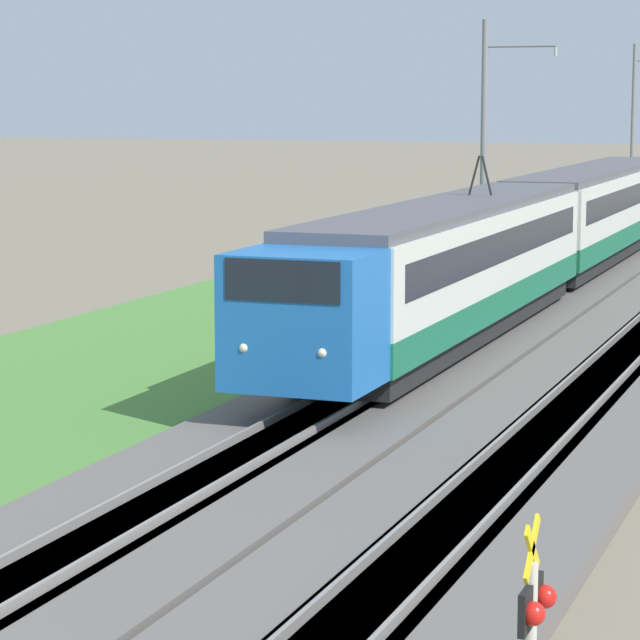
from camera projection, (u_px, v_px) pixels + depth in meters
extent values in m
cube|color=#605B56|center=(608.00, 256.00, 60.92)|extent=(240.00, 4.40, 0.30)
cube|color=#4C4238|center=(608.00, 256.00, 60.92)|extent=(240.00, 1.57, 0.30)
cube|color=gray|center=(595.00, 250.00, 61.07)|extent=(240.00, 0.07, 0.15)
cube|color=gray|center=(621.00, 251.00, 60.70)|extent=(240.00, 0.07, 0.15)
cube|color=#4C8438|center=(439.00, 252.00, 63.36)|extent=(240.00, 9.72, 0.12)
cube|color=blue|center=(304.00, 319.00, 29.01)|extent=(2.29, 2.74, 2.61)
cube|color=black|center=(298.00, 276.00, 28.56)|extent=(1.65, 2.28, 0.78)
sphere|color=#F2EAC6|center=(244.00, 348.00, 28.33)|extent=(0.20, 0.20, 0.20)
sphere|color=#F2EAC6|center=(323.00, 353.00, 27.78)|extent=(0.20, 0.20, 0.20)
cube|color=#196B47|center=(451.00, 299.00, 38.92)|extent=(18.79, 2.85, 0.73)
cube|color=silver|center=(452.00, 249.00, 38.73)|extent=(18.79, 2.85, 1.88)
cube|color=black|center=(452.00, 243.00, 38.70)|extent=(17.29, 2.87, 0.79)
cube|color=#515156|center=(452.00, 207.00, 38.57)|extent=(18.79, 2.63, 0.25)
cube|color=black|center=(451.00, 324.00, 39.01)|extent=(17.85, 2.43, 0.55)
cylinder|color=black|center=(331.00, 365.00, 32.13)|extent=(0.86, 0.12, 0.86)
cylinder|color=black|center=(378.00, 369.00, 31.76)|extent=(0.86, 0.12, 0.86)
cube|color=#196B47|center=(595.00, 233.00, 57.96)|extent=(21.08, 2.85, 0.73)
cube|color=silver|center=(596.00, 199.00, 57.77)|extent=(21.08, 2.85, 1.88)
cube|color=black|center=(596.00, 195.00, 57.74)|extent=(19.40, 2.87, 0.79)
cube|color=#515156|center=(597.00, 171.00, 57.61)|extent=(21.08, 2.63, 0.25)
cube|color=black|center=(595.00, 249.00, 58.05)|extent=(20.03, 2.43, 0.55)
cylinder|color=black|center=(474.00, 175.00, 41.14)|extent=(0.06, 0.33, 1.08)
cylinder|color=black|center=(487.00, 176.00, 41.02)|extent=(0.06, 0.33, 1.08)
cube|color=black|center=(354.00, 408.00, 32.07)|extent=(0.10, 0.10, 0.00)
cube|color=black|center=(531.00, 604.00, 12.36)|extent=(0.70, 0.06, 0.36)
sphere|color=red|center=(545.00, 597.00, 12.55)|extent=(0.20, 0.20, 0.20)
sphere|color=red|center=(533.00, 614.00, 12.13)|extent=(0.20, 0.20, 0.20)
cube|color=yellow|center=(532.00, 548.00, 12.29)|extent=(0.49, 0.03, 0.49)
cube|color=yellow|center=(532.00, 548.00, 12.29)|extent=(0.49, 0.03, 0.49)
cylinder|color=slate|center=(483.00, 156.00, 51.35)|extent=(0.22, 0.22, 9.09)
cylinder|color=slate|center=(520.00, 46.00, 50.40)|extent=(0.08, 2.40, 0.08)
cylinder|color=#B2ADA8|center=(556.00, 52.00, 50.02)|extent=(0.10, 0.10, 0.30)
cylinder|color=slate|center=(633.00, 132.00, 81.24)|extent=(0.22, 0.22, 9.31)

